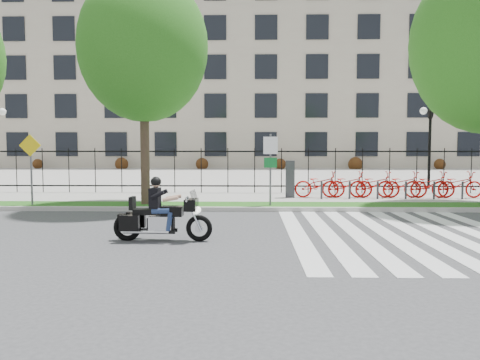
{
  "coord_description": "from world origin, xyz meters",
  "views": [
    {
      "loc": [
        1.03,
        -11.71,
        2.18
      ],
      "look_at": [
        0.69,
        3.0,
        1.15
      ],
      "focal_mm": 35.0,
      "sensor_mm": 36.0,
      "label": 1
    }
  ],
  "objects": [
    {
      "name": "grass_verge",
      "position": [
        0.0,
        4.95,
        0.07
      ],
      "size": [
        60.0,
        1.5,
        0.15
      ],
      "primitive_type": "cube",
      "color": "#1D4912",
      "rests_on": "ground"
    },
    {
      "name": "bike_share_station",
      "position": [
        6.51,
        7.2,
        0.69
      ],
      "size": [
        7.89,
        0.89,
        1.5
      ],
      "color": "#2D2D33",
      "rests_on": "sidewalk"
    },
    {
      "name": "sidewalk",
      "position": [
        0.0,
        7.45,
        0.07
      ],
      "size": [
        60.0,
        3.5,
        0.15
      ],
      "primitive_type": "cube",
      "color": "#A4A099",
      "rests_on": "ground"
    },
    {
      "name": "curb",
      "position": [
        0.0,
        4.1,
        0.07
      ],
      "size": [
        60.0,
        0.2,
        0.15
      ],
      "primitive_type": "cube",
      "color": "#A9A69F",
      "rests_on": "ground"
    },
    {
      "name": "lamp_post_right",
      "position": [
        10.0,
        12.0,
        3.21
      ],
      "size": [
        1.06,
        0.7,
        4.25
      ],
      "color": "black",
      "rests_on": "ground"
    },
    {
      "name": "motorcycle_rider",
      "position": [
        -1.04,
        -0.95,
        0.6
      ],
      "size": [
        2.35,
        0.7,
        1.81
      ],
      "color": "black",
      "rests_on": "ground"
    },
    {
      "name": "crosswalk_stripes",
      "position": [
        4.83,
        0.0,
        0.01
      ],
      "size": [
        5.7,
        8.0,
        0.01
      ],
      "primitive_type": null,
      "color": "silver",
      "rests_on": "ground"
    },
    {
      "name": "street_tree_1",
      "position": [
        -2.76,
        4.95,
        5.69
      ],
      "size": [
        4.57,
        4.57,
        8.18
      ],
      "color": "#32271B",
      "rests_on": "grass_verge"
    },
    {
      "name": "plaza",
      "position": [
        0.0,
        25.0,
        0.05
      ],
      "size": [
        80.0,
        34.0,
        0.1
      ],
      "primitive_type": "cube",
      "color": "#A4A099",
      "rests_on": "ground"
    },
    {
      "name": "iron_fence",
      "position": [
        0.0,
        9.2,
        1.15
      ],
      "size": [
        30.0,
        0.06,
        2.0
      ],
      "primitive_type": null,
      "color": "black",
      "rests_on": "sidewalk"
    },
    {
      "name": "office_building",
      "position": [
        0.0,
        44.92,
        9.97
      ],
      "size": [
        60.0,
        21.9,
        20.15
      ],
      "color": "#AEA08C",
      "rests_on": "ground"
    },
    {
      "name": "sign_pole_regulatory",
      "position": [
        1.71,
        4.58,
        1.74
      ],
      "size": [
        0.5,
        0.09,
        2.5
      ],
      "color": "#59595B",
      "rests_on": "grass_verge"
    },
    {
      "name": "sign_pole_warning",
      "position": [
        -6.73,
        4.58,
        1.74
      ],
      "size": [
        0.78,
        0.09,
        2.49
      ],
      "color": "#59595B",
      "rests_on": "grass_verge"
    },
    {
      "name": "ground",
      "position": [
        0.0,
        0.0,
        0.0
      ],
      "size": [
        120.0,
        120.0,
        0.0
      ],
      "primitive_type": "plane",
      "color": "#38383A",
      "rests_on": "ground"
    }
  ]
}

